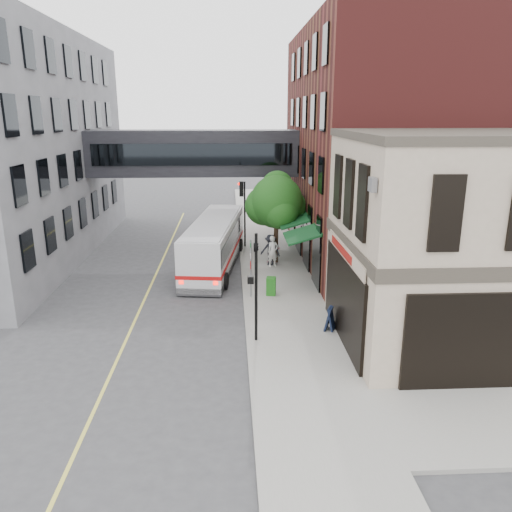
{
  "coord_description": "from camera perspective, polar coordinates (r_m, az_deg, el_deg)",
  "views": [
    {
      "loc": [
        -0.57,
        -16.68,
        9.1
      ],
      "look_at": [
        0.44,
        2.92,
        3.46
      ],
      "focal_mm": 35.0,
      "sensor_mm": 36.0,
      "label": 1
    }
  ],
  "objects": [
    {
      "name": "brick_building",
      "position": [
        33.45,
        15.77,
        11.82
      ],
      "size": [
        13.76,
        18.0,
        14.0
      ],
      "color": "#591D1B",
      "rests_on": "ground"
    },
    {
      "name": "traffic_signal_near",
      "position": [
        19.68,
        -0.08,
        -2.09
      ],
      "size": [
        0.44,
        0.22,
        4.6
      ],
      "color": "black",
      "rests_on": "sidewalk_main"
    },
    {
      "name": "skyway_bridge",
      "position": [
        34.86,
        -7.1,
        11.63
      ],
      "size": [
        14.0,
        3.18,
        3.0
      ],
      "color": "black",
      "rests_on": "ground"
    },
    {
      "name": "traffic_signal_far",
      "position": [
        34.18,
        -1.54,
        6.31
      ],
      "size": [
        0.53,
        0.28,
        4.5
      ],
      "color": "black",
      "rests_on": "sidewalk_main"
    },
    {
      "name": "sandwich_board",
      "position": [
        21.66,
        8.45,
        -7.1
      ],
      "size": [
        0.57,
        0.67,
        1.02
      ],
      "primitive_type": "cube",
      "rotation": [
        0.0,
        0.0,
        -0.42
      ],
      "color": "black",
      "rests_on": "sidewalk_main"
    },
    {
      "name": "pedestrian_c",
      "position": [
        30.28,
        1.66,
        0.7
      ],
      "size": [
        1.41,
        1.14,
        1.9
      ],
      "primitive_type": "imported",
      "rotation": [
        0.0,
        0.0,
        -0.42
      ],
      "color": "black",
      "rests_on": "sidewalk_main"
    },
    {
      "name": "sidewalk_main",
      "position": [
        32.08,
        1.75,
        -0.32
      ],
      "size": [
        4.0,
        60.0,
        0.15
      ],
      "primitive_type": "cube",
      "color": "gray",
      "rests_on": "ground"
    },
    {
      "name": "street_sign_pole",
      "position": [
        24.76,
        -0.61,
        -0.8
      ],
      "size": [
        0.08,
        0.75,
        3.0
      ],
      "color": "gray",
      "rests_on": "sidewalk_main"
    },
    {
      "name": "newspaper_box",
      "position": [
        25.43,
        1.74,
        -3.46
      ],
      "size": [
        0.54,
        0.49,
        0.94
      ],
      "primitive_type": "cube",
      "rotation": [
        0.0,
        0.0,
        -0.18
      ],
      "color": "#1A6016",
      "rests_on": "sidewalk_main"
    },
    {
      "name": "corner_building",
      "position": [
        21.54,
        23.44,
        1.56
      ],
      "size": [
        10.19,
        8.12,
        8.45
      ],
      "color": "tan",
      "rests_on": "ground"
    },
    {
      "name": "bus",
      "position": [
        30.25,
        -4.76,
        1.64
      ],
      "size": [
        3.74,
        10.91,
        2.88
      ],
      "color": "silver",
      "rests_on": "ground"
    },
    {
      "name": "pedestrian_a",
      "position": [
        30.01,
        1.94,
        0.54
      ],
      "size": [
        0.81,
        0.67,
        1.88
      ],
      "primitive_type": "imported",
      "rotation": [
        0.0,
        0.0,
        0.38
      ],
      "color": "white",
      "rests_on": "sidewalk_main"
    },
    {
      "name": "pedestrian_b",
      "position": [
        30.78,
        2.0,
        0.75
      ],
      "size": [
        0.89,
        0.73,
        1.69
      ],
      "primitive_type": "imported",
      "rotation": [
        0.0,
        0.0,
        -0.11
      ],
      "color": "pink",
      "rests_on": "sidewalk_main"
    },
    {
      "name": "lane_marking",
      "position": [
        28.53,
        -11.75,
        -2.91
      ],
      "size": [
        0.12,
        40.0,
        0.01
      ],
      "primitive_type": "cube",
      "color": "#D8CC4C",
      "rests_on": "ground"
    },
    {
      "name": "ground",
      "position": [
        19.01,
        -0.9,
        -12.58
      ],
      "size": [
        120.0,
        120.0,
        0.0
      ],
      "primitive_type": "plane",
      "color": "#38383A",
      "rests_on": "ground"
    },
    {
      "name": "street_tree",
      "position": [
        30.47,
        2.3,
        6.21
      ],
      "size": [
        3.8,
        3.2,
        5.6
      ],
      "color": "#382619",
      "rests_on": "sidewalk_main"
    }
  ]
}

